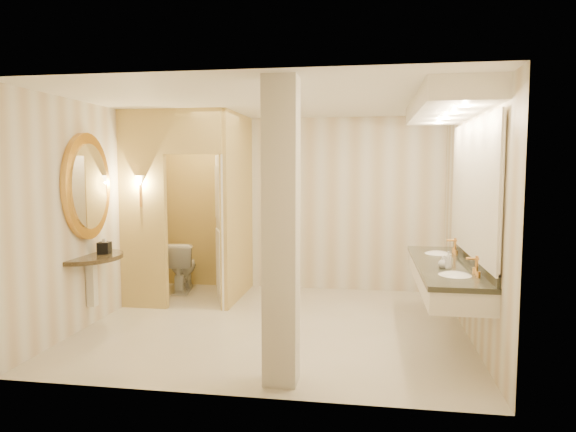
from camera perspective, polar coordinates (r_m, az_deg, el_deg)
name	(u,v)px	position (r m, az deg, el deg)	size (l,w,h in m)	color
floor	(276,325)	(6.44, -1.34, -11.99)	(4.50, 4.50, 0.00)	beige
ceiling	(275,101)	(6.19, -1.40, 12.61)	(4.50, 4.50, 0.00)	white
wall_back	(298,204)	(8.14, 1.16, 1.35)	(4.50, 0.02, 2.70)	silver
wall_front	(232,238)	(4.23, -6.25, -2.40)	(4.50, 0.02, 2.70)	silver
wall_left	(102,213)	(6.94, -19.98, 0.33)	(0.02, 4.00, 2.70)	silver
wall_right	(471,218)	(6.18, 19.63, -0.24)	(0.02, 4.00, 2.70)	silver
toilet_closet	(210,206)	(7.38, -8.61, 1.15)	(1.50, 1.55, 2.70)	#D1BC6D
wall_sconce	(140,182)	(7.15, -16.13, 3.65)	(0.14, 0.14, 0.42)	#CD8D41
vanity	(450,195)	(5.85, 17.58, 2.27)	(0.75, 2.56, 2.09)	silver
console_shelf	(88,216)	(6.57, -21.36, -0.04)	(0.97, 0.97, 1.94)	black
pillar	(281,233)	(4.49, -0.77, -1.92)	(0.30, 0.30, 2.70)	silver
tissue_box	(104,248)	(6.68, -19.73, -3.34)	(0.14, 0.14, 0.14)	black
toilet	(182,266)	(8.21, -11.74, -5.50)	(0.43, 0.76, 0.78)	white
soap_bottle_a	(444,260)	(5.74, 16.98, -4.75)	(0.05, 0.06, 0.12)	beige
soap_bottle_b	(442,262)	(5.64, 16.79, -4.93)	(0.09, 0.09, 0.12)	silver
soap_bottle_c	(448,260)	(5.59, 17.38, -4.70)	(0.07, 0.07, 0.18)	#C6B28C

